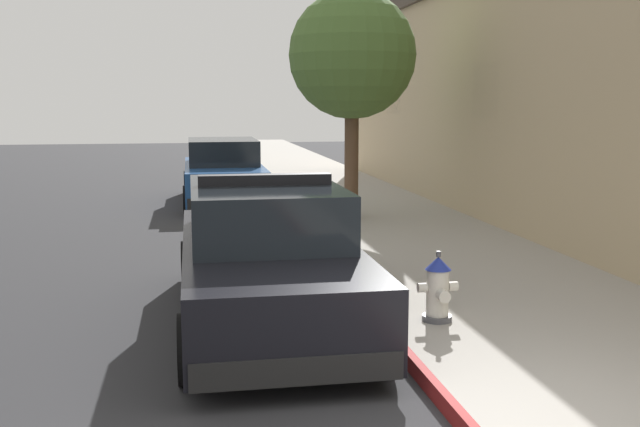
{
  "coord_description": "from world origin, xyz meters",
  "views": [
    {
      "loc": [
        -2.02,
        -4.5,
        2.49
      ],
      "look_at": [
        -0.33,
        4.98,
        1.0
      ],
      "focal_mm": 40.96,
      "sensor_mm": 36.0,
      "label": 1
    }
  ],
  "objects_px": {
    "police_cruiser": "(266,257)",
    "fire_hydrant": "(438,289)",
    "parked_car_silver_ahead": "(223,173)",
    "street_tree": "(352,56)"
  },
  "relations": [
    {
      "from": "police_cruiser",
      "to": "parked_car_silver_ahead",
      "type": "xyz_separation_m",
      "value": [
        -0.02,
        10.0,
        -0.0
      ]
    },
    {
      "from": "police_cruiser",
      "to": "fire_hydrant",
      "type": "bearing_deg",
      "value": -24.49
    },
    {
      "from": "fire_hydrant",
      "to": "street_tree",
      "type": "bearing_deg",
      "value": 85.0
    },
    {
      "from": "police_cruiser",
      "to": "street_tree",
      "type": "bearing_deg",
      "value": 69.18
    },
    {
      "from": "police_cruiser",
      "to": "parked_car_silver_ahead",
      "type": "relative_size",
      "value": 1.0
    },
    {
      "from": "police_cruiser",
      "to": "street_tree",
      "type": "relative_size",
      "value": 1.08
    },
    {
      "from": "parked_car_silver_ahead",
      "to": "street_tree",
      "type": "distance_m",
      "value": 5.18
    },
    {
      "from": "parked_car_silver_ahead",
      "to": "street_tree",
      "type": "xyz_separation_m",
      "value": [
        2.39,
        -3.78,
        2.62
      ]
    },
    {
      "from": "police_cruiser",
      "to": "fire_hydrant",
      "type": "relative_size",
      "value": 6.37
    },
    {
      "from": "police_cruiser",
      "to": "parked_car_silver_ahead",
      "type": "distance_m",
      "value": 10.0
    }
  ]
}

